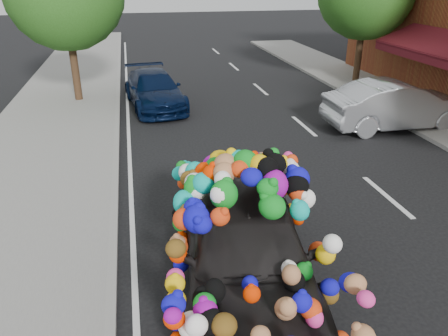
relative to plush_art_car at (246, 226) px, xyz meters
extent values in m
plane|color=black|center=(0.30, 2.36, -1.17)|extent=(100.00, 100.00, 0.00)
cube|color=gray|center=(-4.00, 2.36, -1.11)|extent=(4.00, 60.00, 0.12)
cube|color=gray|center=(-2.05, 2.36, -1.10)|extent=(0.15, 60.00, 0.13)
cube|color=#520F17|center=(9.00, 8.36, 1.18)|extent=(1.62, 5.20, 0.75)
cube|color=#520F17|center=(8.25, 8.36, 0.78)|extent=(0.06, 5.20, 0.35)
cylinder|color=#332114|center=(-3.50, 11.86, 0.20)|extent=(0.28, 0.28, 2.73)
cylinder|color=#332114|center=(8.30, 12.36, 0.15)|extent=(0.28, 0.28, 2.64)
imported|color=black|center=(0.00, 0.00, -0.36)|extent=(2.55, 4.95, 1.61)
imported|color=black|center=(-0.69, 10.64, -0.53)|extent=(2.30, 4.59, 1.28)
imported|color=#ABADB3|center=(6.65, 6.58, -0.41)|extent=(4.58, 1.62, 1.51)
camera|label=1|loc=(-1.47, -5.32, 3.42)|focal=35.00mm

